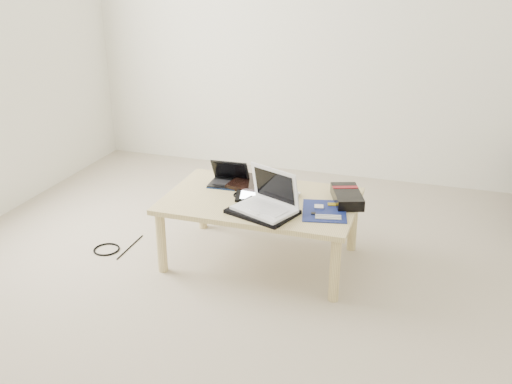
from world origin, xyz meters
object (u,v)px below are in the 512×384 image
(netbook, at_px, (229,180))
(gpu_box, at_px, (347,197))
(coffee_table, at_px, (261,206))
(white_laptop, at_px, (268,201))

(netbook, height_order, gpu_box, netbook)
(coffee_table, distance_m, white_laptop, 0.23)
(white_laptop, bearing_deg, coffee_table, 118.53)
(coffee_table, height_order, gpu_box, gpu_box)
(gpu_box, bearing_deg, netbook, 176.65)
(coffee_table, height_order, netbook, netbook)
(coffee_table, height_order, white_laptop, white_laptop)
(white_laptop, relative_size, gpu_box, 1.15)
(netbook, bearing_deg, white_laptop, -43.12)
(netbook, relative_size, gpu_box, 0.73)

